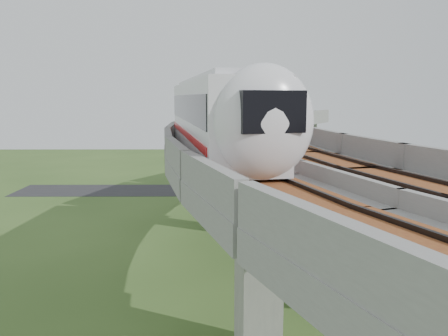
{
  "coord_description": "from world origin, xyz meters",
  "views": [
    {
      "loc": [
        -0.96,
        -31.24,
        13.16
      ],
      "look_at": [
        -0.72,
        3.67,
        7.5
      ],
      "focal_mm": 35.0,
      "sensor_mm": 36.0,
      "label": 1
    }
  ],
  "objects": [
    {
      "name": "metro_train",
      "position": [
        1.44,
        11.35,
        12.31
      ],
      "size": [
        17.19,
        60.17,
        3.64
      ],
      "color": "silver",
      "rests_on": "ground"
    },
    {
      "name": "tree_2",
      "position": [
        7.18,
        11.24,
        1.86
      ],
      "size": [
        2.71,
        2.71,
        3.02
      ],
      "color": "#382314",
      "rests_on": "ground"
    },
    {
      "name": "viaduct",
      "position": [
        3.84,
        0.0,
        9.05
      ],
      "size": [
        19.58,
        73.98,
        11.4
      ],
      "color": "#99968E",
      "rests_on": "ground"
    },
    {
      "name": "ground",
      "position": [
        0.0,
        0.0,
        0.0
      ],
      "size": [
        160.0,
        160.0,
        0.0
      ],
      "primitive_type": "plane",
      "color": "#365220",
      "rests_on": "ground"
    },
    {
      "name": "fence",
      "position": [
        9.75,
        0.0,
        0.75
      ],
      "size": [
        3.87,
        38.73,
        1.5
      ],
      "color": "#2D382D",
      "rests_on": "ground"
    },
    {
      "name": "asphalt_road",
      "position": [
        0.0,
        30.0,
        0.01
      ],
      "size": [
        60.0,
        8.0,
        0.03
      ],
      "primitive_type": "cube",
      "color": "#232326",
      "rests_on": "ground"
    },
    {
      "name": "tree_1",
      "position": [
        9.32,
        15.37,
        1.85
      ],
      "size": [
        1.88,
        1.88,
        2.65
      ],
      "color": "#382314",
      "rests_on": "ground"
    },
    {
      "name": "tree_3",
      "position": [
        6.56,
        6.56,
        1.95
      ],
      "size": [
        2.57,
        2.57,
        3.05
      ],
      "color": "#382314",
      "rests_on": "ground"
    },
    {
      "name": "dirt_lot",
      "position": [
        14.0,
        -2.0,
        0.02
      ],
      "size": [
        18.0,
        26.0,
        0.04
      ],
      "primitive_type": "cube",
      "color": "gray",
      "rests_on": "ground"
    },
    {
      "name": "tree_4",
      "position": [
        6.93,
        -1.47,
        1.72
      ],
      "size": [
        2.19,
        2.19,
        2.65
      ],
      "color": "#382314",
      "rests_on": "ground"
    },
    {
      "name": "tree_5",
      "position": [
        6.11,
        -5.27,
        2.38
      ],
      "size": [
        3.18,
        3.18,
        3.73
      ],
      "color": "#382314",
      "rests_on": "ground"
    },
    {
      "name": "tree_0",
      "position": [
        10.67,
        21.43,
        2.28
      ],
      "size": [
        1.94,
        1.94,
        3.12
      ],
      "color": "#382314",
      "rests_on": "ground"
    }
  ]
}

